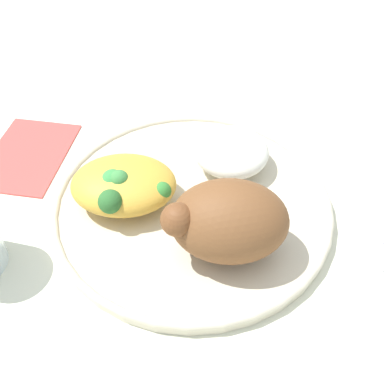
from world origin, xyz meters
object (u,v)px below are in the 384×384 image
Objects in this scene: rice_pile at (231,152)px; fork at (378,220)px; napkin at (27,154)px; roasted_chicken at (227,221)px; plate at (192,203)px; mac_cheese_with_broccoli at (124,183)px.

fork is (-0.15, 0.07, -0.03)m from rice_pile.
roasted_chicken is at bearing 148.58° from napkin.
plate is 0.08m from roasted_chicken.
rice_pile is (-0.01, -0.12, -0.02)m from roasted_chicken.
mac_cheese_with_broccoli is (0.07, -0.00, 0.03)m from plate.
napkin is (0.39, -0.09, -0.00)m from fork.
napkin is (0.23, -0.14, -0.05)m from roasted_chicken.
napkin is (0.20, -0.08, -0.01)m from plate.
napkin is at bearing -13.64° from fork.
roasted_chicken is 0.88× the size of napkin.
roasted_chicken reaches higher than mac_cheese_with_broccoli.
roasted_chicken reaches higher than plate.
rice_pile is 0.76× the size of mac_cheese_with_broccoli.
mac_cheese_with_broccoli is (0.10, -0.06, -0.02)m from roasted_chicken.
plate is at bearing 179.82° from mac_cheese_with_broccoli.
roasted_chicken is 0.79× the size of fork.
roasted_chicken is at bearing 85.40° from rice_pile.
rice_pile is at bearing -127.21° from plate.
mac_cheese_with_broccoli reaches higher than fork.
plate is 0.07m from mac_cheese_with_broccoli.
mac_cheese_with_broccoli reaches higher than napkin.
rice_pile is 0.63× the size of napkin.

